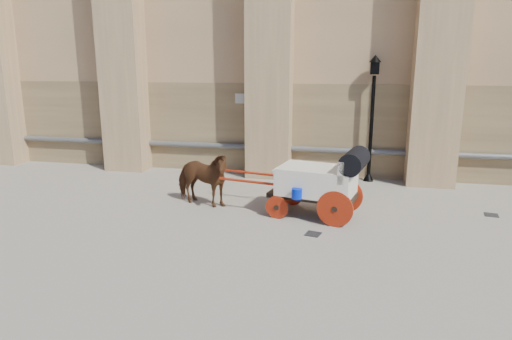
# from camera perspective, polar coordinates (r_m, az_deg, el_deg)

# --- Properties ---
(ground) EXTENTS (90.00, 90.00, 0.00)m
(ground) POSITION_cam_1_polar(r_m,az_deg,el_deg) (11.51, 3.25, -5.35)
(ground) COLOR gray
(ground) RESTS_ON ground
(horse) EXTENTS (1.88, 1.23, 1.47)m
(horse) POSITION_cam_1_polar(r_m,az_deg,el_deg) (11.95, -6.82, -1.05)
(horse) COLOR brown
(horse) RESTS_ON ground
(carriage) EXTENTS (4.05, 1.79, 1.72)m
(carriage) POSITION_cam_1_polar(r_m,az_deg,el_deg) (11.09, 8.24, -1.20)
(carriage) COLOR black
(carriage) RESTS_ON ground
(street_lamp) EXTENTS (0.36, 0.36, 3.89)m
(street_lamp) POSITION_cam_1_polar(r_m,az_deg,el_deg) (14.56, 14.30, 6.64)
(street_lamp) COLOR black
(street_lamp) RESTS_ON ground
(drain_grate_near) EXTENTS (0.39, 0.39, 0.01)m
(drain_grate_near) POSITION_cam_1_polar(r_m,az_deg,el_deg) (10.20, 7.14, -7.94)
(drain_grate_near) COLOR black
(drain_grate_near) RESTS_ON ground
(drain_grate_far) EXTENTS (0.36, 0.36, 0.01)m
(drain_grate_far) POSITION_cam_1_polar(r_m,az_deg,el_deg) (12.72, 27.35, -5.01)
(drain_grate_far) COLOR black
(drain_grate_far) RESTS_ON ground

